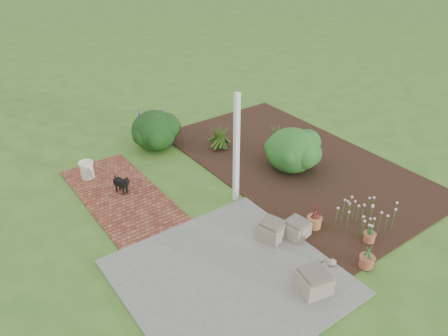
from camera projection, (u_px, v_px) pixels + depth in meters
ground at (227, 206)px, 9.47m from camera, size 80.00×80.00×0.00m
concrete_patio at (229, 277)px, 7.60m from camera, size 3.50×3.50×0.04m
brick_path at (121, 195)px, 9.82m from camera, size 1.60×3.50×0.04m
garden_bed at (295, 163)px, 11.07m from camera, size 4.00×7.00×0.03m
veranda_post at (236, 150)px, 9.05m from camera, size 0.10×0.10×2.50m
stone_trough_near at (313, 282)px, 7.25m from camera, size 0.60×0.60×0.33m
stone_trough_mid at (296, 229)px, 8.49m from camera, size 0.49×0.49×0.29m
stone_trough_far at (272, 231)px, 8.43m from camera, size 0.59×0.59×0.31m
black_dog at (122, 183)px, 9.73m from camera, size 0.25×0.48×0.42m
cream_ceramic_urn at (87, 170)px, 10.31m from camera, size 0.38×0.38×0.41m
evergreen_shrub at (292, 149)px, 10.53m from camera, size 1.47×1.47×1.07m
agapanthus_clump_back at (278, 137)px, 11.39m from camera, size 0.99×0.99×0.83m
agapanthus_clump_front at (219, 134)px, 11.55m from camera, size 1.14×1.14×0.78m
pink_flower_patch at (366, 213)px, 8.67m from camera, size 0.99×0.99×0.61m
terracotta_pot_bronze at (314, 222)px, 8.74m from camera, size 0.36×0.36×0.23m
terracotta_pot_small_left at (369, 237)px, 8.38m from camera, size 0.28×0.28×0.18m
terracotta_pot_small_right at (367, 261)px, 7.77m from camera, size 0.30×0.30×0.22m
purple_flowering_bush at (155, 129)px, 11.60m from camera, size 1.47×1.47×1.05m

